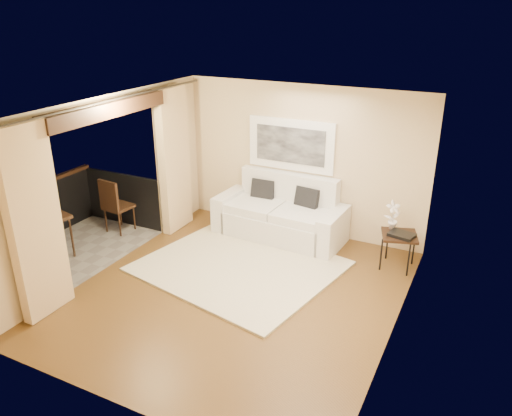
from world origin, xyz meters
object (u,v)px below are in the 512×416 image
Objects in this scene: side_table at (399,238)px; balcony_chair_near at (51,235)px; orchid at (393,215)px; bistro_table at (44,221)px; balcony_chair_far at (114,202)px; ice_bucket at (43,206)px; sofa at (281,215)px.

balcony_chair_near reaches higher than side_table.
bistro_table is at bearing -153.87° from orchid.
side_table is 0.64× the size of balcony_chair_far.
ice_bucket is (-0.11, 0.13, 0.18)m from bistro_table.
sofa is 2.17m from side_table.
sofa reaches higher than orchid.
balcony_chair_near is at bearing 89.89° from balcony_chair_far.
side_table is 0.77× the size of balcony_chair_near.
ice_bucket is (-3.17, -2.46, 0.50)m from sofa.
sofa reaches higher than balcony_chair_far.
side_table is 0.37m from orchid.
bistro_table is 0.78× the size of balcony_chair_far.
bistro_table reaches higher than side_table.
orchid reaches higher than balcony_chair_far.
side_table is (2.15, -0.26, 0.13)m from sofa.
balcony_chair_near is (0.13, -0.01, -0.22)m from bistro_table.
balcony_chair_far is 1.29m from ice_bucket.
sofa reaches higher than ice_bucket.
ice_bucket reaches higher than balcony_chair_near.
balcony_chair_far is at bearing 69.98° from balcony_chair_near.
side_table is 5.03m from balcony_chair_far.
ice_bucket is (-0.24, 0.14, 0.40)m from balcony_chair_near.
orchid reaches higher than side_table.
sofa is at bearing 173.06° from side_table.
balcony_chair_near is at bearing -135.49° from sofa.
balcony_chair_far is (-2.79, -1.26, 0.21)m from sofa.
sofa is 3.92m from balcony_chair_near.
sofa is 2.91× the size of bistro_table.
orchid is 2.39× the size of ice_bucket.
balcony_chair_near is (-0.14, -1.34, -0.11)m from balcony_chair_far.
orchid reaches higher than ice_bucket.
side_table is 5.76m from ice_bucket.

